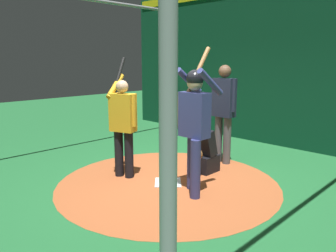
# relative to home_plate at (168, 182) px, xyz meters

# --- Properties ---
(ground_plane) EXTENTS (25.27, 25.27, 0.00)m
(ground_plane) POSITION_rel_home_plate_xyz_m (0.00, 0.00, -0.01)
(ground_plane) COLOR #216633
(dirt_circle) EXTENTS (3.57, 3.57, 0.01)m
(dirt_circle) POSITION_rel_home_plate_xyz_m (0.00, 0.00, -0.01)
(dirt_circle) COLOR #AD562D
(dirt_circle) RESTS_ON ground
(home_plate) EXTENTS (0.59, 0.59, 0.01)m
(home_plate) POSITION_rel_home_plate_xyz_m (0.00, 0.00, 0.00)
(home_plate) COLOR white
(home_plate) RESTS_ON dirt_circle
(batter) EXTENTS (0.68, 0.49, 2.17)m
(batter) POSITION_rel_home_plate_xyz_m (0.01, 0.55, 1.11)
(batter) COLOR navy
(batter) RESTS_ON ground
(catcher) EXTENTS (0.58, 0.40, 0.99)m
(catcher) POSITION_rel_home_plate_xyz_m (-0.84, 0.06, 0.38)
(catcher) COLOR black
(catcher) RESTS_ON ground
(umpire) EXTENTS (0.24, 0.49, 1.88)m
(umpire) POSITION_rel_home_plate_xyz_m (-1.53, -0.02, 1.06)
(umpire) COLOR #4C4C51
(umpire) RESTS_ON ground
(visitor) EXTENTS (0.54, 0.59, 2.02)m
(visitor) POSITION_rel_home_plate_xyz_m (0.30, -0.76, 0.94)
(visitor) COLOR black
(visitor) RESTS_ON ground
(back_wall) EXTENTS (0.23, 9.27, 3.77)m
(back_wall) POSITION_rel_home_plate_xyz_m (-3.59, 0.00, 1.89)
(back_wall) COLOR #0C3D26
(back_wall) RESTS_ON ground
(cage_frame) EXTENTS (5.35, 5.29, 3.22)m
(cage_frame) POSITION_rel_home_plate_xyz_m (0.00, 0.00, 2.20)
(cage_frame) COLOR gray
(cage_frame) RESTS_ON ground
(bat_rack) EXTENTS (1.18, 0.21, 1.05)m
(bat_rack) POSITION_rel_home_plate_xyz_m (-3.34, -2.82, 0.48)
(bat_rack) COLOR olive
(bat_rack) RESTS_ON ground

